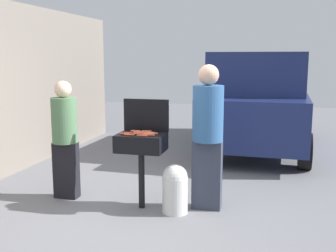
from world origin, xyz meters
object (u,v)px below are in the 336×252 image
hot_dog_1 (150,135)px  hot_dog_14 (139,133)px  hot_dog_4 (138,132)px  hot_dog_8 (129,135)px  person_right (208,132)px  hot_dog_12 (147,131)px  parked_minivan (259,101)px  bbq_grill (141,145)px  hot_dog_2 (125,134)px  person_left (65,135)px  hot_dog_5 (140,133)px  hot_dog_3 (147,132)px  hot_dog_9 (127,133)px  hot_dog_11 (149,134)px  propane_tank (175,188)px  hot_dog_6 (137,134)px  hot_dog_0 (147,134)px  hot_dog_7 (136,131)px  hot_dog_10 (153,134)px  hot_dog_15 (150,133)px  hot_dog_13 (142,136)px

hot_dog_1 → hot_dog_14: bearing=155.2°
hot_dog_4 → hot_dog_8: size_ratio=1.00×
hot_dog_4 → person_right: (0.88, 0.14, 0.02)m
hot_dog_12 → hot_dog_14: 0.18m
parked_minivan → bbq_grill: bearing=73.3°
hot_dog_2 → hot_dog_8: same height
hot_dog_1 → person_left: person_left is taller
hot_dog_12 → person_left: (-1.16, -0.02, -0.10)m
hot_dog_5 → person_left: bearing=174.2°
hot_dog_3 → hot_dog_9: size_ratio=1.00×
hot_dog_2 → hot_dog_11: (0.29, 0.09, 0.00)m
hot_dog_1 → propane_tank: size_ratio=0.21×
hot_dog_1 → hot_dog_6: same height
hot_dog_5 → hot_dog_14: bearing=-90.5°
hot_dog_12 → hot_dog_5: bearing=-110.7°
bbq_grill → hot_dog_12: bearing=76.7°
hot_dog_8 → propane_tank: (0.56, 0.08, -0.66)m
hot_dog_12 → propane_tank: (0.42, -0.21, -0.66)m
hot_dog_1 → hot_dog_4: size_ratio=1.00×
hot_dog_0 → hot_dog_6: (-0.14, 0.00, 0.00)m
hot_dog_1 → hot_dog_7: same height
hot_dog_9 → propane_tank: 0.91m
bbq_grill → hot_dog_14: 0.17m
hot_dog_10 → hot_dog_6: bearing=-157.1°
hot_dog_7 → person_left: 1.02m
hot_dog_11 → hot_dog_12: bearing=115.6°
hot_dog_14 → hot_dog_3: bearing=48.1°
hot_dog_2 → hot_dog_15: 0.32m
hot_dog_6 → hot_dog_9: size_ratio=1.00×
hot_dog_5 → hot_dog_8: bearing=-118.6°
hot_dog_11 → hot_dog_8: bearing=-151.5°
bbq_grill → hot_dog_4: hot_dog_4 is taller
person_left → hot_dog_0: bearing=-9.1°
hot_dog_7 → hot_dog_10: same height
hot_dog_3 → hot_dog_6: 0.17m
hot_dog_5 → hot_dog_12: same height
hot_dog_15 → propane_tank: hot_dog_15 is taller
hot_dog_7 → hot_dog_6: bearing=-66.9°
hot_dog_2 → hot_dog_10: (0.32, 0.12, 0.00)m
hot_dog_3 → hot_dog_15: (0.04, -0.03, 0.00)m
hot_dog_4 → hot_dog_9: same height
hot_dog_12 → hot_dog_14: bearing=-106.4°
hot_dog_13 → hot_dog_15: size_ratio=1.00×
hot_dog_4 → hot_dog_9: (-0.11, -0.10, 0.00)m
person_right → parked_minivan: 3.79m
hot_dog_5 → hot_dog_6: same height
hot_dog_2 → hot_dog_13: same height
hot_dog_13 → hot_dog_14: (-0.09, 0.13, 0.00)m
hot_dog_11 → hot_dog_0: bearing=-102.8°
person_left → parked_minivan: 4.55m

